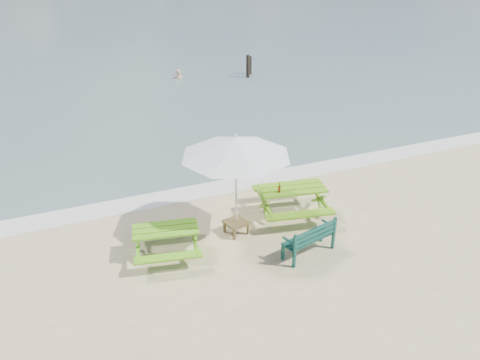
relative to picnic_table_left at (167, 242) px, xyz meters
name	(u,v)px	position (x,y,z in m)	size (l,w,h in m)	color
foam_strip	(220,187)	(2.34, 2.70, -0.34)	(22.00, 0.90, 0.01)	silver
picnic_table_left	(167,242)	(0.00, 0.00, 0.00)	(1.79, 1.92, 0.71)	#59A018
picnic_table_right	(292,202)	(3.55, 0.48, 0.06)	(2.06, 2.22, 0.83)	#5F9917
park_bench	(308,244)	(3.07, -1.25, -0.09)	(1.41, 0.75, 0.83)	#0E3C34
side_table	(236,227)	(1.84, 0.21, -0.16)	(0.63, 0.63, 0.34)	brown
patio_umbrella	(236,146)	(1.84, 0.21, 2.03)	(3.17, 3.17, 2.61)	silver
beer_bottle	(279,189)	(3.11, 0.38, 0.58)	(0.07, 0.07, 0.27)	brown
swimmer	(179,84)	(4.77, 15.65, -0.63)	(0.64, 0.49, 1.58)	tan
mooring_pilings	(249,68)	(8.53, 14.64, 0.13)	(0.59, 0.79, 1.43)	black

